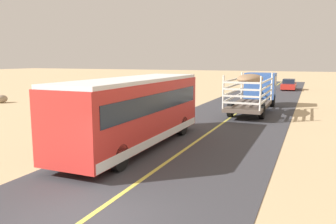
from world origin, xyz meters
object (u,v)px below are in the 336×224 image
object	(u,v)px
bus	(135,110)
boulder_far_horizon	(1,99)
car_far	(289,85)
livestock_truck	(257,88)

from	to	relation	value
bus	boulder_far_horizon	xyz separation A→B (m)	(-19.59, 9.49, -1.36)
bus	boulder_far_horizon	bearing A→B (deg)	154.16
car_far	boulder_far_horizon	xyz separation A→B (m)	(-24.18, -25.43, -0.31)
car_far	boulder_far_horizon	bearing A→B (deg)	-133.56
boulder_far_horizon	bus	bearing A→B (deg)	-25.84
livestock_truck	bus	distance (m)	14.94
livestock_truck	boulder_far_horizon	distance (m)	23.50
car_far	boulder_far_horizon	distance (m)	35.09
car_far	livestock_truck	bearing A→B (deg)	-93.61
car_far	bus	bearing A→B (deg)	-97.49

